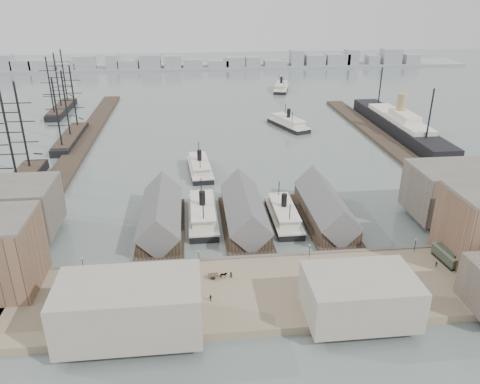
{
  "coord_description": "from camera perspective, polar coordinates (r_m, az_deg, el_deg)",
  "views": [
    {
      "loc": [
        -15.56,
        -114.06,
        69.68
      ],
      "look_at": [
        0.0,
        30.0,
        6.0
      ],
      "focal_mm": 35.0,
      "sensor_mm": 36.0,
      "label": 1
    }
  ],
  "objects": [
    {
      "name": "lamp_post_far_w",
      "position": [
        128.64,
        -18.66,
        -8.01
      ],
      "size": [
        0.44,
        0.44,
        3.92
      ],
      "color": "black",
      "rests_on": "quay"
    },
    {
      "name": "pedestrian_1",
      "position": [
        118.47,
        -16.22,
        -11.72
      ],
      "size": [
        0.74,
        0.9,
        1.68
      ],
      "primitive_type": "imported",
      "rotation": [
        0.0,
        0.0,
        4.57
      ],
      "color": "black",
      "rests_on": "quay"
    },
    {
      "name": "ferry_shed_west",
      "position": [
        146.57,
        -9.61,
        -2.98
      ],
      "size": [
        14.0,
        42.0,
        12.6
      ],
      "color": "#2D231C",
      "rests_on": "ground"
    },
    {
      "name": "warehouse_east_back",
      "position": [
        165.11,
        24.79,
        0.05
      ],
      "size": [
        28.0,
        20.0,
        15.0
      ],
      "primitive_type": "cube",
      "color": "#60564C",
      "rests_on": "east_land"
    },
    {
      "name": "horse_cart_right",
      "position": [
        120.47,
        9.76,
        -10.39
      ],
      "size": [
        4.83,
        2.99,
        1.59
      ],
      "rotation": [
        0.0,
        0.0,
        1.91
      ],
      "color": "black",
      "rests_on": "quay"
    },
    {
      "name": "warehouse_west_back",
      "position": [
        155.19,
        -26.13,
        -1.88
      ],
      "size": [
        26.0,
        20.0,
        14.0
      ],
      "primitive_type": "cube",
      "color": "#60564C",
      "rests_on": "west_land"
    },
    {
      "name": "sailing_ship_near",
      "position": [
        185.53,
        -26.08,
        0.05
      ],
      "size": [
        9.18,
        63.22,
        37.73
      ],
      "color": "black",
      "rests_on": "ground"
    },
    {
      "name": "seawall",
      "position": [
        129.57,
        1.69,
        -8.22
      ],
      "size": [
        180.0,
        1.2,
        2.3
      ],
      "primitive_type": "cube",
      "color": "#59544C",
      "rests_on": "ground"
    },
    {
      "name": "pedestrian_6",
      "position": [
        125.44,
        12.07,
        -9.07
      ],
      "size": [
        0.99,
        1.03,
        1.67
      ],
      "primitive_type": "imported",
      "rotation": [
        0.0,
        0.0,
        5.34
      ],
      "color": "black",
      "rests_on": "quay"
    },
    {
      "name": "pedestrian_0",
      "position": [
        129.69,
        -22.79,
        -9.38
      ],
      "size": [
        0.68,
        0.77,
        1.75
      ],
      "primitive_type": "imported",
      "rotation": [
        0.0,
        0.0,
        1.98
      ],
      "color": "black",
      "rests_on": "quay"
    },
    {
      "name": "street_bldg_west",
      "position": [
        103.67,
        -13.29,
        -13.54
      ],
      "size": [
        30.0,
        16.0,
        12.0
      ],
      "primitive_type": "cube",
      "color": "gray",
      "rests_on": "quay"
    },
    {
      "name": "sailing_ship_far",
      "position": [
        306.6,
        -20.92,
        9.53
      ],
      "size": [
        8.5,
        47.21,
        34.94
      ],
      "color": "black",
      "rests_on": "ground"
    },
    {
      "name": "west_wharf",
      "position": [
        230.9,
        -19.06,
        5.04
      ],
      "size": [
        10.0,
        220.0,
        1.6
      ],
      "primitive_type": "cube",
      "color": "#2D231C",
      "rests_on": "ground"
    },
    {
      "name": "pedestrian_10",
      "position": [
        123.78,
        10.37,
        -9.41
      ],
      "size": [
        0.94,
        0.79,
        1.65
      ],
      "primitive_type": "imported",
      "rotation": [
        0.0,
        0.0,
        3.53
      ],
      "color": "black",
      "rests_on": "quay"
    },
    {
      "name": "lamp_post_far_e",
      "position": [
        139.1,
        20.61,
        -5.79
      ],
      "size": [
        0.44,
        0.44,
        3.92
      ],
      "color": "black",
      "rests_on": "quay"
    },
    {
      "name": "ferry_open_near",
      "position": [
        191.63,
        -4.92,
        3.07
      ],
      "size": [
        10.56,
        28.85,
        10.11
      ],
      "rotation": [
        0.0,
        0.0,
        0.07
      ],
      "color": "black",
      "rests_on": "ground"
    },
    {
      "name": "lamp_post_near_e",
      "position": [
        128.91,
        8.49,
        -6.83
      ],
      "size": [
        0.44,
        0.44,
        3.92
      ],
      "color": "black",
      "rests_on": "quay"
    },
    {
      "name": "ferry_open_mid",
      "position": [
        255.82,
        5.91,
        8.38
      ],
      "size": [
        19.44,
        31.54,
        10.82
      ],
      "rotation": [
        0.0,
        0.0,
        0.37
      ],
      "color": "black",
      "rests_on": "ground"
    },
    {
      "name": "street_bldg_center",
      "position": [
        109.21,
        14.4,
        -12.17
      ],
      "size": [
        24.0,
        16.0,
        10.0
      ],
      "primitive_type": "cube",
      "color": "gray",
      "rests_on": "quay"
    },
    {
      "name": "ground",
      "position": [
        134.56,
        1.38,
        -7.47
      ],
      "size": [
        900.0,
        900.0,
        0.0
      ],
      "primitive_type": "plane",
      "color": "#54615E",
      "rests_on": "ground"
    },
    {
      "name": "ferry_open_far",
      "position": [
        350.42,
        5.04,
        12.59
      ],
      "size": [
        16.43,
        31.4,
        10.75
      ],
      "rotation": [
        0.0,
        0.0,
        -0.26
      ],
      "color": "black",
      "rests_on": "ground"
    },
    {
      "name": "lamp_post_near_w",
      "position": [
        125.23,
        -5.06,
        -7.63
      ],
      "size": [
        0.44,
        0.44,
        3.92
      ],
      "color": "black",
      "rests_on": "quay"
    },
    {
      "name": "east_wharf",
      "position": [
        234.82,
        17.71,
        5.53
      ],
      "size": [
        10.0,
        180.0,
        1.6
      ],
      "primitive_type": "cube",
      "color": "#2D231C",
      "rests_on": "ground"
    },
    {
      "name": "ferry_docked_west",
      "position": [
        151.84,
        -4.57,
        -2.59
      ],
      "size": [
        9.14,
        30.48,
        10.89
      ],
      "color": "black",
      "rests_on": "ground"
    },
    {
      "name": "pedestrian_8",
      "position": [
        134.79,
        22.82,
        -8.1
      ],
      "size": [
        0.8,
        1.02,
        1.62
      ],
      "primitive_type": "imported",
      "rotation": [
        0.0,
        0.0,
        2.07
      ],
      "color": "black",
      "rests_on": "quay"
    },
    {
      "name": "pedestrian_7",
      "position": [
        126.31,
        19.62,
        -9.81
      ],
      "size": [
        0.63,
        1.06,
        1.62
      ],
      "primitive_type": "imported",
      "rotation": [
        0.0,
        0.0,
        4.69
      ],
      "color": "black",
      "rests_on": "quay"
    },
    {
      "name": "quay",
      "position": [
        117.5,
        2.68,
        -12.07
      ],
      "size": [
        180.0,
        30.0,
        2.0
      ],
      "primitive_type": "cube",
      "color": "#7E6E55",
      "rests_on": "ground"
    },
    {
      "name": "pedestrian_5",
      "position": [
        115.61,
        8.11,
        -11.91
      ],
      "size": [
        0.66,
        0.55,
        1.56
      ],
      "primitive_type": "imported",
      "rotation": [
        0.0,
        0.0,
        3.41
      ],
      "color": "black",
      "rests_on": "quay"
    },
    {
      "name": "pedestrian_3",
      "position": [
        112.59,
        -3.6,
        -12.74
      ],
      "size": [
        1.08,
        0.79,
        1.71
      ],
      "primitive_type": "imported",
      "rotation": [
        0.0,
        0.0,
        3.56
      ],
      "color": "black",
      "rests_on": "quay"
    },
    {
      "name": "pedestrian_4",
      "position": [
        120.4,
        -1.1,
        -10.03
      ],
      "size": [
        0.92,
        0.82,
        1.58
      ],
      "primitive_type": "imported",
      "rotation": [
        0.0,
        0.0,
        5.76
      ],
      "color": "black",
      "rests_on": "quay"
    },
    {
      "name": "sailing_ship_mid",
      "position": [
        244.33,
        -19.94,
        6.32
      ],
      "size": [
        8.34,
        48.19,
        34.29
      ],
      "color": "black",
      "rests_on": "ground"
    },
    {
      "name": "horse_cart_center",
      "position": [
        120.13,
        -2.41,
        -10.11
      ],
      "size": [
        4.92,
        1.64,
        1.63
      ],
      "rotation": [
        0.0,
        0.0,
        1.62
      ],
      "color": "black",
      "rests_on": "quay"
    },
    {
      "name": "ferry_docked_east",
      "position": [
        151.94,
        5.33,
        -2.7
      ],
      "size": [
        8.38,
        27.93,
        9.97
      ],
      "color": "black",
      "rests_on": "ground"
    },
    {
      "name": "ferry_shed_center",
      "position": [
        147.03,
        0.55,
        -2.53
      ],
      "size": [
        14.0,
        42.0,
        12.6
      ],
      "color": "#2D231C",
      "rests_on": "ground"
    },
    {
      "name": "ocean_steamer",
      "position": [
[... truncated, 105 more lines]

